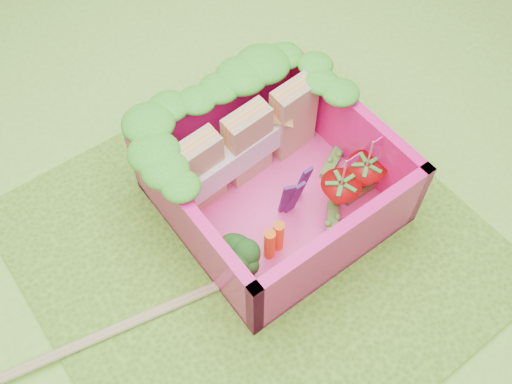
{
  "coord_description": "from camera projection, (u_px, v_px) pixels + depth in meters",
  "views": [
    {
      "loc": [
        -1.02,
        -1.38,
        3.19
      ],
      "look_at": [
        0.15,
        0.17,
        0.28
      ],
      "focal_mm": 40.0,
      "sensor_mm": 36.0,
      "label": 1
    }
  ],
  "objects": [
    {
      "name": "chopsticks",
      "position": [
        115.0,
        330.0,
        3.25
      ],
      "size": [
        2.26,
        0.5,
        0.04
      ],
      "color": "tan",
      "rests_on": "placemat"
    },
    {
      "name": "sandwich_stack",
      "position": [
        248.0,
        144.0,
        3.62
      ],
      "size": [
        1.06,
        0.25,
        0.55
      ],
      "color": "tan",
      "rests_on": "bento_floor"
    },
    {
      "name": "bento_box",
      "position": [
        275.0,
        178.0,
        3.53
      ],
      "size": [
        1.3,
        1.3,
        0.55
      ],
      "color": "#FF157F",
      "rests_on": "placemat"
    },
    {
      "name": "snap_peas",
      "position": [
        343.0,
        190.0,
        3.72
      ],
      "size": [
        0.63,
        0.61,
        0.05
      ],
      "color": "green",
      "rests_on": "bento_floor"
    },
    {
      "name": "broccoli",
      "position": [
        245.0,
        258.0,
        3.26
      ],
      "size": [
        0.33,
        0.33,
        0.27
      ],
      "color": "#6B9849",
      "rests_on": "bento_floor"
    },
    {
      "name": "strawberry_left",
      "position": [
        339.0,
        195.0,
        3.57
      ],
      "size": [
        0.26,
        0.26,
        0.5
      ],
      "color": "red",
      "rests_on": "bento_floor"
    },
    {
      "name": "ground",
      "position": [
        254.0,
        246.0,
        3.61
      ],
      "size": [
        14.0,
        14.0,
        0.0
      ],
      "primitive_type": "plane",
      "color": "#82D13A",
      "rests_on": "ground"
    },
    {
      "name": "strawberry_right",
      "position": [
        364.0,
        177.0,
        3.64
      ],
      "size": [
        0.26,
        0.26,
        0.5
      ],
      "color": "red",
      "rests_on": "bento_floor"
    },
    {
      "name": "lettuce_ruffle",
      "position": [
        231.0,
        98.0,
        3.45
      ],
      "size": [
        1.43,
        0.77,
        0.11
      ],
      "color": "#259C1C",
      "rests_on": "bento_box"
    },
    {
      "name": "placemat",
      "position": [
        254.0,
        245.0,
        3.6
      ],
      "size": [
        2.6,
        2.6,
        0.03
      ],
      "primitive_type": "cube",
      "color": "#508D1F",
      "rests_on": "ground"
    },
    {
      "name": "carrot_sticks",
      "position": [
        274.0,
        240.0,
        3.4
      ],
      "size": [
        0.15,
        0.09,
        0.26
      ],
      "color": "orange",
      "rests_on": "bento_floor"
    },
    {
      "name": "purple_wedges",
      "position": [
        295.0,
        193.0,
        3.51
      ],
      "size": [
        0.22,
        0.08,
        0.38
      ],
      "color": "#39164F",
      "rests_on": "bento_floor"
    },
    {
      "name": "bento_floor",
      "position": [
        274.0,
        200.0,
        3.74
      ],
      "size": [
        1.3,
        1.3,
        0.05
      ],
      "primitive_type": "cube",
      "color": "#FF419C",
      "rests_on": "placemat"
    }
  ]
}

